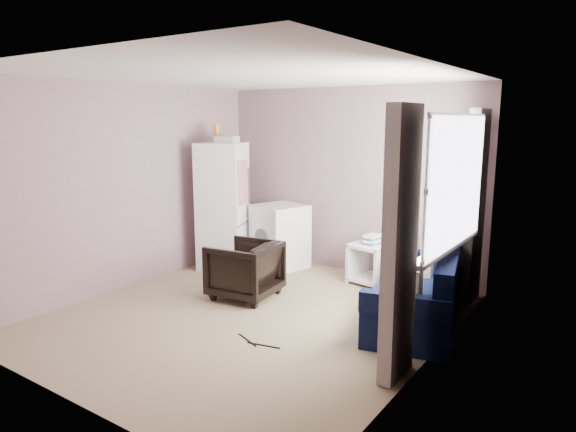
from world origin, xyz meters
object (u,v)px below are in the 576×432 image
(sofa, at_px, (421,296))
(side_table, at_px, (371,260))
(armchair, at_px, (245,267))
(fridge, at_px, (223,205))
(washing_machine, at_px, (280,235))

(sofa, bearing_deg, side_table, 123.92)
(armchair, xyz_separation_m, fridge, (-1.03, 0.80, 0.53))
(armchair, relative_size, fridge, 0.37)
(side_table, distance_m, sofa, 1.35)
(armchair, relative_size, washing_machine, 0.82)
(fridge, bearing_deg, armchair, -59.58)
(fridge, xyz_separation_m, side_table, (2.03, 0.52, -0.59))
(fridge, bearing_deg, washing_machine, 13.75)
(washing_machine, xyz_separation_m, sofa, (2.38, -0.85, -0.18))
(washing_machine, height_order, side_table, washing_machine)
(fridge, bearing_deg, sofa, -29.23)
(armchair, distance_m, fridge, 1.41)
(washing_machine, bearing_deg, side_table, 18.93)
(washing_machine, relative_size, side_table, 1.40)
(fridge, relative_size, side_table, 3.13)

